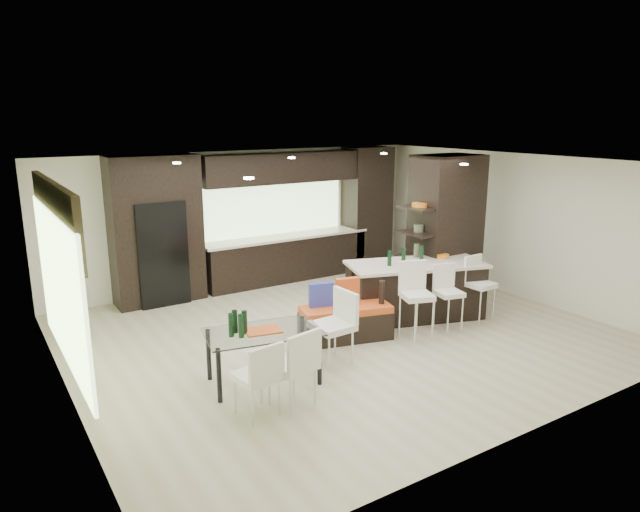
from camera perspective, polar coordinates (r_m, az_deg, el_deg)
ground at (r=9.17m, az=2.04°, el=-7.76°), size 8.00×8.00×0.00m
back_wall at (r=11.75m, az=-7.65°, el=3.83°), size 8.00×0.02×2.70m
left_wall at (r=7.34m, az=-24.58°, el=-3.50°), size 0.02×7.00×2.70m
right_wall at (r=11.47m, az=18.81°, el=2.96°), size 0.02×7.00×2.70m
ceiling at (r=8.55m, az=2.19°, el=9.30°), size 8.00×7.00×0.02m
window_left at (r=7.54m, az=-24.51°, el=-3.06°), size 0.04×3.20×1.90m
window_back at (r=11.94m, az=-4.99°, el=5.04°), size 3.40×0.04×1.20m
stone_accent at (r=7.35m, az=-24.98°, el=3.70°), size 0.08×3.00×0.80m
ceiling_spots at (r=8.75m, az=1.25°, el=9.29°), size 4.00×3.00×0.02m
back_cabinetry at (r=11.67m, az=-4.74°, el=3.84°), size 6.80×0.68×2.70m
refrigerator at (r=10.82m, az=-15.86°, el=0.38°), size 0.90×0.68×1.90m
partition_column at (r=10.70m, az=12.42°, el=2.63°), size 1.20×0.80×2.70m
kitchen_island at (r=9.89m, az=9.50°, el=-3.37°), size 2.50×1.66×0.96m
stool_left at (r=8.86m, az=9.60°, el=-5.33°), size 0.56×0.56×0.99m
stool_mid at (r=9.36m, az=12.71°, el=-4.80°), size 0.46×0.46×0.87m
stool_right at (r=9.85m, az=15.67°, el=-3.93°), size 0.42×0.42×0.91m
bench at (r=8.87m, az=2.58°, el=-6.67°), size 1.50×0.88×0.54m
floor_vase at (r=10.23m, az=9.53°, el=-2.05°), size 0.57×0.57×1.21m
dining_table at (r=7.51m, az=-5.66°, el=-10.00°), size 1.59×1.09×0.70m
chair_near at (r=6.88m, az=-2.83°, el=-11.33°), size 0.58×0.58×0.91m
chair_far at (r=6.71m, az=-6.35°, el=-12.36°), size 0.52×0.52×0.85m
chair_end at (r=7.96m, az=1.22°, el=-7.54°), size 0.54×0.54×0.95m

